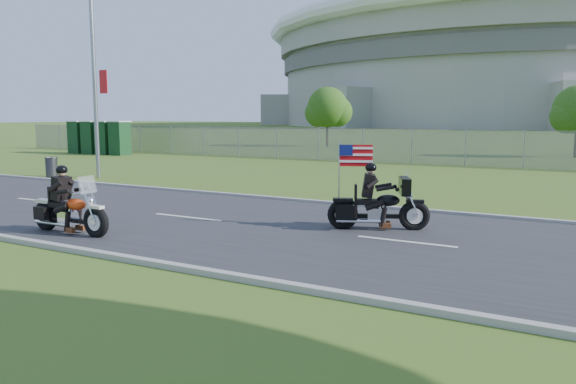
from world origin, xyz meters
The scene contains 15 objects.
ground centered at (0.00, 0.00, 0.00)m, with size 420.00×420.00×0.00m, color #3D551A.
road centered at (0.00, 0.00, 0.02)m, with size 120.00×8.00×0.04m, color #28282B.
curb_north centered at (0.00, 4.05, 0.05)m, with size 120.00×0.18×0.12m, color #9E9B93.
curb_south centered at (0.00, -4.05, 0.05)m, with size 120.00×0.18×0.12m, color #9E9B93.
fence centered at (-5.00, 20.00, 1.00)m, with size 60.00×0.03×2.00m, color gray.
stadium centered at (-20.00, 170.00, 15.58)m, with size 140.40×140.40×29.20m.
streetlight centered at (-11.98, 6.22, 5.64)m, with size 0.90×2.46×10.00m.
porta_toilet_a centered at (-22.00, 17.00, 1.15)m, with size 1.10×1.10×2.30m, color #123919.
porta_toilet_b centered at (-23.40, 17.00, 1.15)m, with size 1.10×1.10×2.30m, color #123919.
porta_toilet_c centered at (-24.80, 17.00, 1.15)m, with size 1.10×1.10×2.30m, color #123919.
porta_toilet_d centered at (-26.20, 17.00, 1.15)m, with size 1.10×1.10×2.30m, color #123919.
tree_fence_mid centered at (-13.95, 34.04, 3.30)m, with size 3.96×3.69×5.30m.
motorcycle_lead centered at (-3.09, -2.93, 0.51)m, with size 2.41×0.57×1.62m.
motorcycle_follow centered at (2.99, 1.00, 0.56)m, with size 2.30×1.30×2.04m.
trash_can centered at (-13.75, 4.93, 0.44)m, with size 0.51×0.51×0.89m, color #403F45.
Camera 1 is at (7.58, -11.58, 2.74)m, focal length 35.00 mm.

